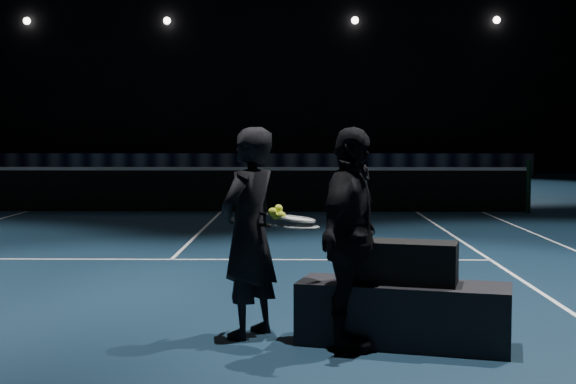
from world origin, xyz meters
The scene contains 16 objects.
floor centered at (0.00, 0.00, 0.00)m, with size 36.00×36.00×0.00m, color black.
wall_back centered at (0.00, 18.00, 5.00)m, with size 30.00×30.00×0.00m, color black.
court_lines centered at (0.00, 0.00, 0.00)m, with size 10.98×23.78×0.01m, color white, non-canonical shape.
net_post_right centered at (6.40, 0.00, 0.55)m, with size 0.10×0.10×1.10m, color black.
net_mesh centered at (0.00, 0.00, 0.45)m, with size 12.80×0.02×0.86m, color black.
net_tape centered at (0.00, 0.00, 0.92)m, with size 12.80×0.03×0.07m, color white.
sponsor_backdrop centered at (0.00, 15.50, 0.45)m, with size 22.00×0.15×0.90m, color black.
fixtures_far centered at (0.00, 17.80, 6.50)m, with size 20.00×0.30×0.30m, color white, non-canonical shape.
player_bench centered at (2.45, -10.59, 0.24)m, with size 1.59×0.53×0.48m, color black.
racket_bag centered at (2.45, -10.59, 0.64)m, with size 0.80×0.34×0.32m, color black.
bag_signature centered at (2.45, -10.76, 0.64)m, with size 0.37×0.00×0.11m, color white.
player_a centered at (1.25, -10.34, 0.83)m, with size 0.61×0.40×1.66m, color black.
player_b centered at (2.03, -10.68, 0.83)m, with size 0.98×0.41×1.66m, color black.
racket_lower centered at (1.67, -10.52, 0.90)m, with size 0.68×0.22×0.03m, color black, non-canonical shape.
racket_upper centered at (1.64, -10.47, 0.95)m, with size 0.68×0.22×0.03m, color black, non-canonical shape.
tennis_balls centered at (1.49, -10.44, 0.99)m, with size 0.12×0.10×0.12m, color gold, non-canonical shape.
Camera 1 is at (1.65, -16.63, 1.59)m, focal length 50.00 mm.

